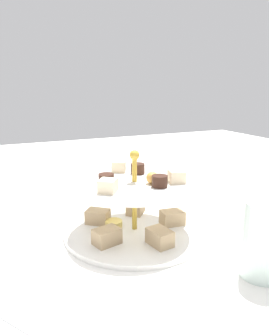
{
  "coord_description": "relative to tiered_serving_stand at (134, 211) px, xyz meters",
  "views": [
    {
      "loc": [
        0.26,
        0.57,
        0.3
      ],
      "look_at": [
        0.0,
        0.0,
        0.14
      ],
      "focal_mm": 34.78,
      "sensor_mm": 36.0,
      "label": 1
    }
  ],
  "objects": [
    {
      "name": "water_glass_tall_right",
      "position": [
        -0.12,
        0.22,
        0.01
      ],
      "size": [
        0.07,
        0.07,
        0.12
      ],
      "primitive_type": "cylinder",
      "color": "silver",
      "rests_on": "ground_plane"
    },
    {
      "name": "teacup_with_saucer",
      "position": [
        -0.18,
        -0.2,
        -0.03
      ],
      "size": [
        0.09,
        0.09,
        0.05
      ],
      "color": "white",
      "rests_on": "ground_plane"
    },
    {
      "name": "ground_plane",
      "position": [
        -0.0,
        0.0,
        -0.05
      ],
      "size": [
        2.4,
        2.4,
        0.0
      ],
      "primitive_type": "plane",
      "color": "white"
    },
    {
      "name": "tiered_serving_stand",
      "position": [
        0.0,
        0.0,
        0.0
      ],
      "size": [
        0.29,
        0.29,
        0.18
      ],
      "color": "white",
      "rests_on": "ground_plane"
    },
    {
      "name": "butter_knife_right",
      "position": [
        -0.31,
        -0.01,
        -0.05
      ],
      "size": [
        0.04,
        0.17,
        0.0
      ],
      "primitive_type": "cube",
      "rotation": [
        0.0,
        0.0,
        4.55
      ],
      "color": "silver",
      "rests_on": "ground_plane"
    },
    {
      "name": "butter_knife_left",
      "position": [
        0.24,
        0.19,
        -0.05
      ],
      "size": [
        0.1,
        0.15,
        0.0
      ],
      "primitive_type": "cube",
      "rotation": [
        0.0,
        0.0,
        2.15
      ],
      "color": "silver",
      "rests_on": "ground_plane"
    },
    {
      "name": "water_glass_short_left",
      "position": [
        -0.05,
        -0.25,
        -0.01
      ],
      "size": [
        0.06,
        0.06,
        0.07
      ],
      "primitive_type": "cylinder",
      "color": "silver",
      "rests_on": "ground_plane"
    }
  ]
}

